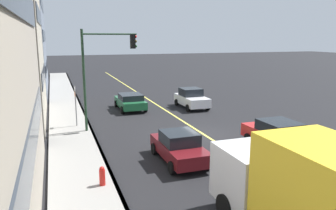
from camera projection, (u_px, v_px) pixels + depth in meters
name	position (u px, v px, depth m)	size (l,w,h in m)	color
ground	(205.00, 135.00, 20.49)	(200.00, 200.00, 0.00)	black
sidewalk_slab	(75.00, 147.00, 17.94)	(80.00, 2.68, 0.15)	gray
curb_edge	(98.00, 145.00, 18.35)	(80.00, 0.16, 0.15)	slate
lane_stripe_center	(205.00, 135.00, 20.49)	(80.00, 0.16, 0.01)	#D8CC4C
car_red	(280.00, 136.00, 17.60)	(4.73, 2.11, 1.58)	red
car_white	(192.00, 98.00, 28.35)	(3.95, 2.01, 1.67)	silver
car_maroon	(179.00, 147.00, 15.99)	(4.08, 1.91, 1.50)	#591116
car_green	(130.00, 101.00, 27.56)	(4.12, 2.10, 1.37)	#1E6038
traffic_light_mast	(103.00, 64.00, 20.47)	(0.28, 3.47, 6.47)	#1E3823
street_sign_post	(76.00, 103.00, 21.78)	(0.60, 0.08, 2.85)	slate
fire_hydrant	(102.00, 178.00, 13.15)	(0.24, 0.24, 0.94)	red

